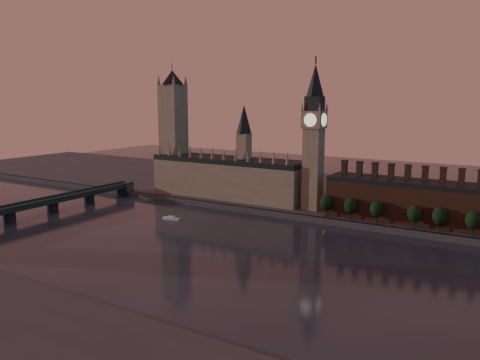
# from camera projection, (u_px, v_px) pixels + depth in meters

# --- Properties ---
(ground) EXTENTS (900.00, 900.00, 0.00)m
(ground) POSITION_uv_depth(u_px,v_px,m) (215.00, 255.00, 249.73)
(ground) COLOR black
(ground) RESTS_ON ground
(north_bank) EXTENTS (900.00, 182.00, 4.00)m
(north_bank) POSITION_uv_depth(u_px,v_px,m) (332.00, 194.00, 399.54)
(north_bank) COLOR #414146
(north_bank) RESTS_ON ground
(palace_of_westminster) EXTENTS (130.00, 30.30, 74.00)m
(palace_of_westminster) POSITION_uv_depth(u_px,v_px,m) (228.00, 175.00, 375.81)
(palace_of_westminster) COLOR gray
(palace_of_westminster) RESTS_ON north_bank
(victoria_tower) EXTENTS (24.00, 24.00, 108.00)m
(victoria_tower) POSITION_uv_depth(u_px,v_px,m) (173.00, 127.00, 397.87)
(victoria_tower) COLOR gray
(victoria_tower) RESTS_ON north_bank
(big_ben) EXTENTS (15.00, 15.00, 107.00)m
(big_ben) POSITION_uv_depth(u_px,v_px,m) (314.00, 136.00, 327.75)
(big_ben) COLOR gray
(big_ben) RESTS_ON north_bank
(chimney_block) EXTENTS (110.00, 25.00, 37.00)m
(chimney_block) POSITION_uv_depth(u_px,v_px,m) (415.00, 201.00, 298.68)
(chimney_block) COLOR #573221
(chimney_block) RESTS_ON north_bank
(embankment_tree_0) EXTENTS (8.60, 8.60, 14.88)m
(embankment_tree_0) POSITION_uv_depth(u_px,v_px,m) (326.00, 203.00, 313.40)
(embankment_tree_0) COLOR black
(embankment_tree_0) RESTS_ON north_bank
(embankment_tree_1) EXTENTS (8.60, 8.60, 14.88)m
(embankment_tree_1) POSITION_uv_depth(u_px,v_px,m) (351.00, 206.00, 304.95)
(embankment_tree_1) COLOR black
(embankment_tree_1) RESTS_ON north_bank
(embankment_tree_2) EXTENTS (8.60, 8.60, 14.88)m
(embankment_tree_2) POSITION_uv_depth(u_px,v_px,m) (377.00, 209.00, 295.80)
(embankment_tree_2) COLOR black
(embankment_tree_2) RESTS_ON north_bank
(embankment_tree_3) EXTENTS (8.60, 8.60, 14.88)m
(embankment_tree_3) POSITION_uv_depth(u_px,v_px,m) (415.00, 214.00, 283.81)
(embankment_tree_3) COLOR black
(embankment_tree_3) RESTS_ON north_bank
(embankment_tree_4) EXTENTS (8.60, 8.60, 14.88)m
(embankment_tree_4) POSITION_uv_depth(u_px,v_px,m) (440.00, 216.00, 277.73)
(embankment_tree_4) COLOR black
(embankment_tree_4) RESTS_ON north_bank
(embankment_tree_5) EXTENTS (8.60, 8.60, 14.88)m
(embankment_tree_5) POSITION_uv_depth(u_px,v_px,m) (473.00, 220.00, 268.50)
(embankment_tree_5) COLOR black
(embankment_tree_5) RESTS_ON north_bank
(westminster_bridge) EXTENTS (14.00, 200.00, 11.55)m
(westminster_bridge) POSITION_uv_depth(u_px,v_px,m) (28.00, 208.00, 325.23)
(westminster_bridge) COLOR #1E2F2B
(westminster_bridge) RESTS_ON ground
(river_boat) EXTENTS (12.78, 5.30, 2.48)m
(river_boat) POSITION_uv_depth(u_px,v_px,m) (171.00, 218.00, 322.56)
(river_boat) COLOR silver
(river_boat) RESTS_ON ground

